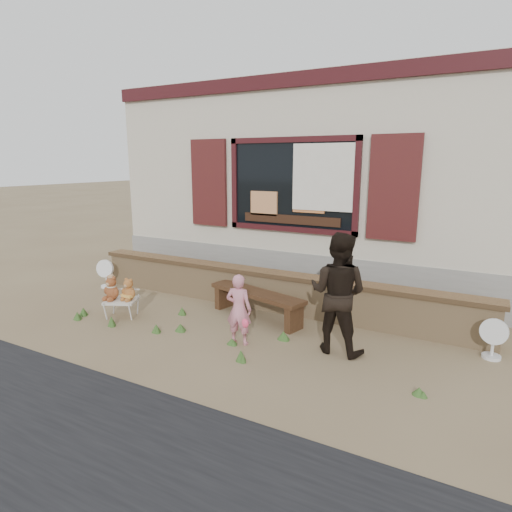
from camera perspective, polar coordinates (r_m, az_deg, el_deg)
The scene contains 12 objects.
ground at distance 6.59m, azimuth -2.52°, elevation -9.52°, with size 80.00×80.00×0.00m, color brown.
shopfront at distance 10.23m, azimuth 10.59°, elevation 9.64°, with size 8.04×5.13×4.00m.
brick_wall at distance 7.30m, azimuth 1.50°, elevation -4.46°, with size 7.10×0.36×0.67m.
bench at distance 6.86m, azimuth 0.05°, elevation -5.71°, with size 1.79×0.81×0.45m.
folding_chair at distance 7.27m, azimuth -17.51°, elevation -5.74°, with size 0.61×0.58×0.29m.
teddy_bear_left at distance 7.26m, azimuth -18.66°, elevation -3.99°, with size 0.29×0.25×0.40m, color brown, non-canonical shape.
teddy_bear_right at distance 7.16m, azimuth -16.57°, elevation -4.21°, with size 0.27×0.23×0.36m, color brown, non-canonical shape.
child at distance 5.88m, azimuth -2.31°, elevation -7.13°, with size 0.36×0.24×0.99m, color pink.
adult at distance 5.67m, azimuth 10.86°, elevation -4.87°, with size 0.78×0.61×1.60m, color black.
fan_left at distance 9.04m, azimuth -19.34°, elevation -2.20°, with size 0.37×0.24×0.57m.
fan_right at distance 6.30m, azimuth 29.11°, elevation -9.57°, with size 0.35×0.23×0.54m.
grass_tufts at distance 6.43m, azimuth -9.43°, elevation -9.69°, with size 5.36×1.13×0.16m.
Camera 1 is at (3.16, -5.23, 2.47)m, focal length 30.00 mm.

